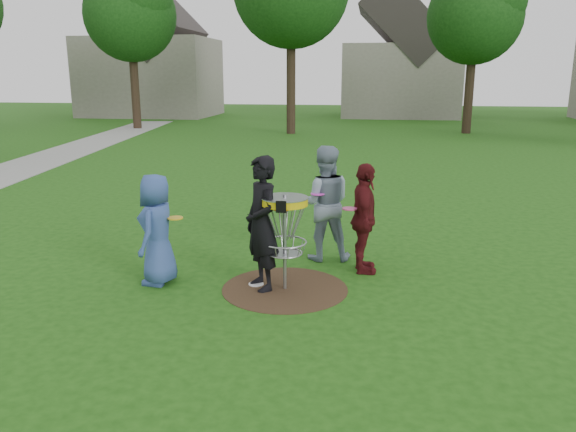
# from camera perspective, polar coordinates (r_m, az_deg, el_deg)

# --- Properties ---
(ground) EXTENTS (100.00, 100.00, 0.00)m
(ground) POSITION_cam_1_polar(r_m,az_deg,el_deg) (8.08, -0.32, -7.41)
(ground) COLOR #19470F
(ground) RESTS_ON ground
(dirt_patch) EXTENTS (1.80, 1.80, 0.01)m
(dirt_patch) POSITION_cam_1_polar(r_m,az_deg,el_deg) (8.08, -0.32, -7.38)
(dirt_patch) COLOR #47331E
(dirt_patch) RESTS_ON ground
(concrete_path) EXTENTS (7.75, 39.92, 0.02)m
(concrete_path) POSITION_cam_1_polar(r_m,az_deg,el_deg) (19.26, -27.11, 3.78)
(concrete_path) COLOR #9E9E99
(concrete_path) RESTS_ON ground
(player_blue) EXTENTS (0.55, 0.81, 1.61)m
(player_blue) POSITION_cam_1_polar(r_m,az_deg,el_deg) (8.29, -13.14, -1.35)
(player_blue) COLOR #324B8A
(player_blue) RESTS_ON ground
(player_black) EXTENTS (0.77, 0.83, 1.91)m
(player_black) POSITION_cam_1_polar(r_m,az_deg,el_deg) (7.83, -2.70, -0.79)
(player_black) COLOR black
(player_black) RESTS_ON ground
(player_grey) EXTENTS (1.01, 0.84, 1.88)m
(player_grey) POSITION_cam_1_polar(r_m,az_deg,el_deg) (9.13, 3.67, 1.29)
(player_grey) COLOR #7F91A4
(player_grey) RESTS_ON ground
(player_maroon) EXTENTS (0.51, 1.03, 1.70)m
(player_maroon) POSITION_cam_1_polar(r_m,az_deg,el_deg) (8.59, 7.73, -0.27)
(player_maroon) COLOR #501215
(player_maroon) RESTS_ON ground
(disc_on_grass) EXTENTS (0.22, 0.22, 0.02)m
(disc_on_grass) POSITION_cam_1_polar(r_m,az_deg,el_deg) (8.24, -3.26, -6.93)
(disc_on_grass) COLOR white
(disc_on_grass) RESTS_ON ground
(disc_golf_basket) EXTENTS (0.66, 0.67, 1.38)m
(disc_golf_basket) POSITION_cam_1_polar(r_m,az_deg,el_deg) (7.76, -0.33, -0.40)
(disc_golf_basket) COLOR #9EA0A5
(disc_golf_basket) RESTS_ON ground
(held_discs) EXTENTS (2.66, 1.40, 0.20)m
(held_discs) POSITION_cam_1_polar(r_m,az_deg,el_deg) (8.21, -0.55, 0.92)
(held_discs) COLOR gold
(held_discs) RESTS_ON ground
(tree_row) EXTENTS (51.20, 17.42, 9.90)m
(tree_row) POSITION_cam_1_polar(r_m,az_deg,el_deg) (28.29, 7.45, 20.64)
(tree_row) COLOR #38281C
(tree_row) RESTS_ON ground
(house_row) EXTENTS (44.50, 10.65, 11.62)m
(house_row) POSITION_cam_1_polar(r_m,az_deg,el_deg) (40.67, 14.09, 15.43)
(house_row) COLOR gray
(house_row) RESTS_ON ground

